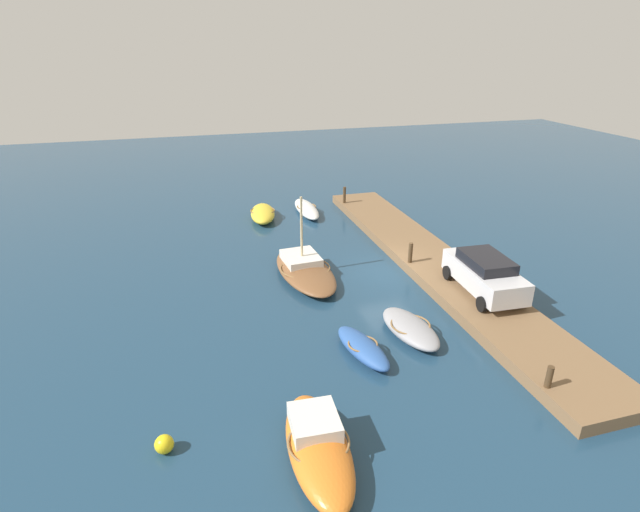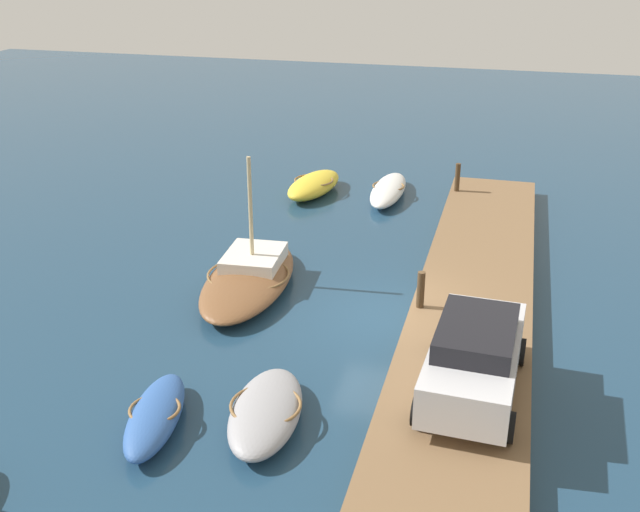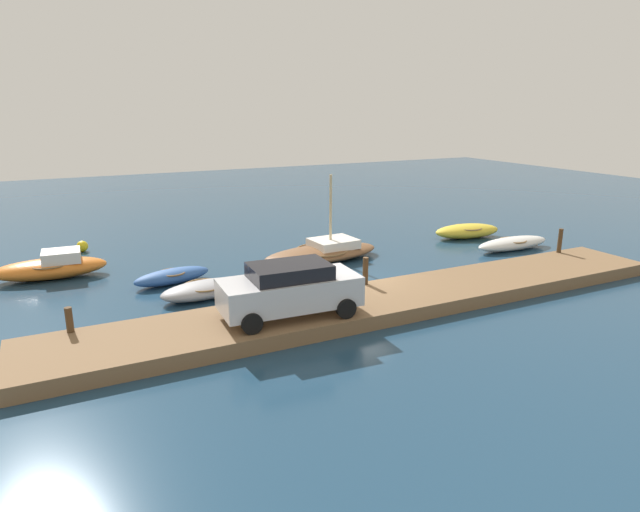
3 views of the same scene
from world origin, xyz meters
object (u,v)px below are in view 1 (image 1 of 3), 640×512
(rowboat_grey, at_px, (410,328))
(parked_car, at_px, (485,273))
(dinghy_blue, at_px, (363,348))
(marker_buoy, at_px, (164,444))
(mooring_post_west, at_px, (549,377))
(sailboat_brown, at_px, (305,269))
(rowboat_yellow, at_px, (263,213))
(motorboat_orange, at_px, (318,445))
(rowboat_white, at_px, (307,209))
(mooring_post_mid_west, at_px, (410,253))
(mooring_post_mid_east, at_px, (344,195))

(rowboat_grey, xyz_separation_m, parked_car, (1.64, -4.22, 1.06))
(dinghy_blue, xyz_separation_m, marker_buoy, (-2.89, 7.01, -0.04))
(mooring_post_west, bearing_deg, sailboat_brown, 25.34)
(rowboat_yellow, relative_size, parked_car, 0.88)
(motorboat_orange, bearing_deg, sailboat_brown, -9.69)
(mooring_post_west, height_order, parked_car, parked_car)
(sailboat_brown, xyz_separation_m, rowboat_white, (9.27, -2.52, -0.07))
(motorboat_orange, bearing_deg, marker_buoy, 73.55)
(dinghy_blue, distance_m, motorboat_orange, 5.22)
(rowboat_white, bearing_deg, dinghy_blue, 172.42)
(rowboat_white, bearing_deg, mooring_post_west, -172.64)
(mooring_post_west, bearing_deg, dinghy_blue, 50.48)
(rowboat_grey, xyz_separation_m, mooring_post_mid_west, (5.42, -2.54, 0.68))
(motorboat_orange, xyz_separation_m, marker_buoy, (1.43, 4.08, -0.22))
(mooring_post_mid_east, bearing_deg, rowboat_yellow, 94.04)
(rowboat_yellow, xyz_separation_m, mooring_post_west, (-19.91, -5.66, 0.49))
(mooring_post_mid_east, height_order, marker_buoy, mooring_post_mid_east)
(mooring_post_mid_east, bearing_deg, dinghy_blue, 163.68)
(rowboat_yellow, bearing_deg, mooring_post_mid_west, -140.98)
(motorboat_orange, distance_m, parked_car, 11.56)
(marker_buoy, bearing_deg, rowboat_white, -25.46)
(motorboat_orange, bearing_deg, mooring_post_west, -84.36)
(rowboat_yellow, height_order, marker_buoy, rowboat_yellow)
(mooring_post_mid_west, height_order, marker_buoy, mooring_post_mid_west)
(sailboat_brown, distance_m, rowboat_white, 9.61)
(sailboat_brown, relative_size, rowboat_white, 1.37)
(mooring_post_mid_east, bearing_deg, marker_buoy, 148.50)
(mooring_post_west, distance_m, mooring_post_mid_west, 10.09)
(mooring_post_mid_west, bearing_deg, rowboat_white, 14.77)
(rowboat_grey, height_order, mooring_post_mid_east, mooring_post_mid_east)
(dinghy_blue, relative_size, motorboat_orange, 0.73)
(mooring_post_mid_west, relative_size, parked_car, 0.23)
(rowboat_yellow, height_order, rowboat_white, rowboat_yellow)
(rowboat_white, bearing_deg, sailboat_brown, 164.65)
(sailboat_brown, height_order, rowboat_white, sailboat_brown)
(rowboat_white, relative_size, rowboat_grey, 1.23)
(parked_car, bearing_deg, mooring_post_mid_east, 9.62)
(mooring_post_mid_west, height_order, parked_car, parked_car)
(mooring_post_mid_west, bearing_deg, mooring_post_west, 180.00)
(rowboat_white, relative_size, parked_car, 0.97)
(rowboat_white, distance_m, mooring_post_mid_west, 10.50)
(sailboat_brown, distance_m, rowboat_grey, 6.82)
(marker_buoy, bearing_deg, dinghy_blue, -67.60)
(sailboat_brown, relative_size, mooring_post_mid_east, 5.39)
(parked_car, bearing_deg, rowboat_grey, 114.10)
(marker_buoy, bearing_deg, rowboat_yellow, -18.02)
(rowboat_white, relative_size, mooring_post_mid_west, 4.19)
(dinghy_blue, relative_size, sailboat_brown, 0.56)
(rowboat_white, bearing_deg, marker_buoy, 154.38)
(rowboat_grey, bearing_deg, rowboat_yellow, 4.37)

